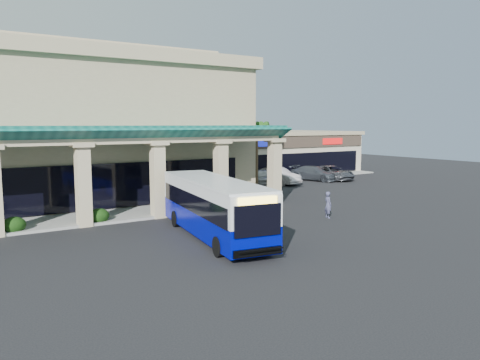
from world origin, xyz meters
TOP-DOWN VIEW (x-y plane):
  - ground at (0.00, 0.00)m, footprint 110.00×110.00m
  - main_building at (-8.00, 16.00)m, footprint 30.80×14.80m
  - arcade at (-8.00, 6.80)m, footprint 30.00×6.20m
  - strip_mall at (18.00, 24.00)m, footprint 22.50×12.50m
  - palm_0 at (8.50, 11.00)m, footprint 2.40×2.40m
  - palm_1 at (9.50, 14.00)m, footprint 2.40×2.40m
  - broadleaf_tree at (7.50, 19.00)m, footprint 2.60×2.60m
  - transit_bus at (-2.62, -1.00)m, footprint 4.14×10.91m
  - pedestrian at (5.74, -0.59)m, footprint 0.51×0.67m
  - car_silver at (11.33, 13.95)m, footprint 3.63×4.98m
  - car_white at (13.21, 14.09)m, footprint 2.42×5.03m
  - car_red at (18.15, 14.39)m, footprint 3.64×5.48m
  - car_gray at (19.97, 13.78)m, footprint 2.45×5.31m

SIDE VIEW (x-z plane):
  - ground at x=0.00m, z-range 0.00..0.00m
  - car_red at x=18.15m, z-range 0.00..1.48m
  - car_gray at x=19.97m, z-range 0.00..1.48m
  - car_silver at x=11.33m, z-range 0.00..1.58m
  - car_white at x=13.21m, z-range 0.00..1.59m
  - pedestrian at x=5.74m, z-range 0.00..1.64m
  - transit_bus at x=-2.62m, z-range 0.00..2.97m
  - broadleaf_tree at x=7.50m, z-range 0.00..4.81m
  - strip_mall at x=18.00m, z-range 0.00..4.90m
  - arcade at x=-8.00m, z-range 0.00..5.70m
  - palm_1 at x=9.50m, z-range 0.00..5.80m
  - palm_0 at x=8.50m, z-range 0.00..6.60m
  - main_building at x=-8.00m, z-range 0.00..11.35m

